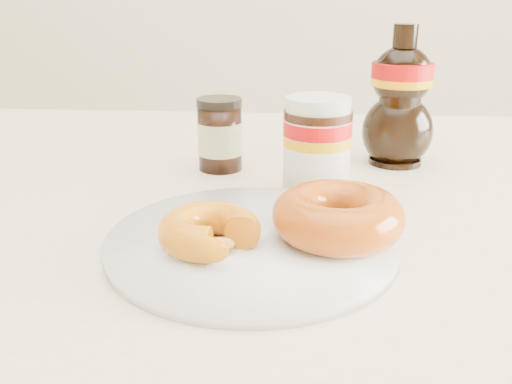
# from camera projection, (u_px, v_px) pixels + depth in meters

# --- Properties ---
(dining_table) EXTENTS (1.40, 0.90, 0.75)m
(dining_table) POSITION_uv_depth(u_px,v_px,m) (245.00, 271.00, 0.64)
(dining_table) COLOR #FFE9C2
(dining_table) RESTS_ON ground
(plate) EXTENTS (0.25, 0.25, 0.01)m
(plate) POSITION_uv_depth(u_px,v_px,m) (252.00, 242.00, 0.50)
(plate) COLOR white
(plate) RESTS_ON dining_table
(donut_bitten) EXTENTS (0.09, 0.09, 0.03)m
(donut_bitten) POSITION_uv_depth(u_px,v_px,m) (210.00, 231.00, 0.47)
(donut_bitten) COLOR orange
(donut_bitten) RESTS_ON plate
(donut_whole) EXTENTS (0.12, 0.12, 0.04)m
(donut_whole) POSITION_uv_depth(u_px,v_px,m) (338.00, 216.00, 0.49)
(donut_whole) COLOR #AC4B0B
(donut_whole) RESTS_ON plate
(nutella_jar) EXTENTS (0.07, 0.07, 0.11)m
(nutella_jar) POSITION_uv_depth(u_px,v_px,m) (317.00, 141.00, 0.62)
(nutella_jar) COLOR white
(nutella_jar) RESTS_ON dining_table
(syrup_bottle) EXTENTS (0.10, 0.09, 0.17)m
(syrup_bottle) POSITION_uv_depth(u_px,v_px,m) (400.00, 96.00, 0.71)
(syrup_bottle) COLOR black
(syrup_bottle) RESTS_ON dining_table
(dark_jar) EXTENTS (0.06, 0.06, 0.09)m
(dark_jar) POSITION_uv_depth(u_px,v_px,m) (220.00, 135.00, 0.70)
(dark_jar) COLOR black
(dark_jar) RESTS_ON dining_table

